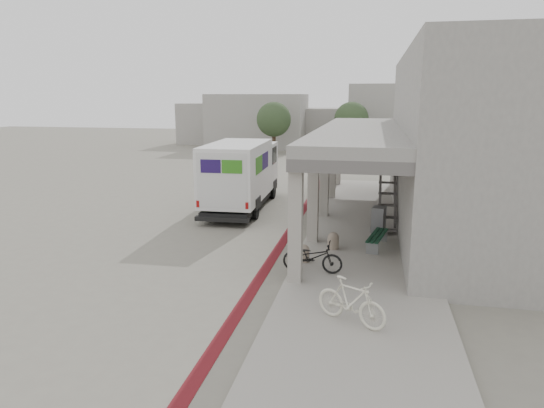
% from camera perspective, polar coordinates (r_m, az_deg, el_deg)
% --- Properties ---
extents(ground, '(120.00, 120.00, 0.00)m').
position_cam_1_polar(ground, '(17.80, -2.19, -4.76)').
color(ground, slate).
rests_on(ground, ground).
extents(bike_lane_stripe, '(0.35, 40.00, 0.01)m').
position_cam_1_polar(bike_lane_stripe, '(19.48, 2.10, -3.21)').
color(bike_lane_stripe, '#5C1218').
rests_on(bike_lane_stripe, ground).
extents(sidewalk, '(4.40, 28.00, 0.12)m').
position_cam_1_polar(sidewalk, '(17.29, 10.84, -5.30)').
color(sidewalk, gray).
rests_on(sidewalk, ground).
extents(transit_building, '(7.60, 17.00, 7.00)m').
position_cam_1_polar(transit_building, '(21.23, 19.19, 6.75)').
color(transit_building, gray).
rests_on(transit_building, ground).
extents(distant_backdrop, '(28.00, 10.00, 6.50)m').
position_cam_1_polar(distant_backdrop, '(52.89, 4.29, 9.73)').
color(distant_backdrop, '#999791').
rests_on(distant_backdrop, ground).
extents(tree_left, '(3.20, 3.20, 4.80)m').
position_cam_1_polar(tree_left, '(45.46, 0.22, 9.91)').
color(tree_left, '#38281C').
rests_on(tree_left, ground).
extents(tree_mid, '(3.20, 3.20, 4.80)m').
position_cam_1_polar(tree_mid, '(46.58, 9.32, 9.81)').
color(tree_mid, '#38281C').
rests_on(tree_mid, ground).
extents(tree_right, '(3.20, 3.20, 4.80)m').
position_cam_1_polar(tree_right, '(45.90, 19.41, 9.23)').
color(tree_right, '#38281C').
rests_on(tree_right, ground).
extents(fedex_truck, '(2.62, 7.63, 3.22)m').
position_cam_1_polar(fedex_truck, '(23.18, -3.59, 3.66)').
color(fedex_truck, black).
rests_on(fedex_truck, ground).
extents(bench, '(0.80, 1.99, 0.46)m').
position_cam_1_polar(bench, '(17.36, 12.27, -3.95)').
color(bench, gray).
rests_on(bench, sidewalk).
extents(bollard_near, '(0.39, 0.39, 0.59)m').
position_cam_1_polar(bollard_near, '(16.95, 7.21, -4.28)').
color(bollard_near, gray).
rests_on(bollard_near, sidewalk).
extents(bollard_far, '(0.38, 0.38, 0.57)m').
position_cam_1_polar(bollard_far, '(15.59, 3.74, -5.76)').
color(bollard_far, gray).
rests_on(bollard_far, sidewalk).
extents(utility_cabinet, '(0.57, 0.69, 1.02)m').
position_cam_1_polar(utility_cabinet, '(19.17, 12.43, -1.83)').
color(utility_cabinet, slate).
rests_on(utility_cabinet, sidewalk).
extents(bicycle_black, '(1.83, 0.70, 0.95)m').
position_cam_1_polar(bicycle_black, '(14.64, 4.78, -6.22)').
color(bicycle_black, black).
rests_on(bicycle_black, sidewalk).
extents(bicycle_cream, '(1.84, 1.34, 1.10)m').
position_cam_1_polar(bicycle_cream, '(11.56, 9.30, -11.22)').
color(bicycle_cream, beige).
rests_on(bicycle_cream, sidewalk).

